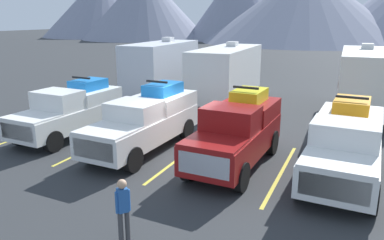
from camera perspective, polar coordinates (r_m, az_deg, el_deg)
The scene contains 14 objects.
ground_plane at distance 14.59m, azimuth -1.11°, elevation -5.20°, with size 240.00×240.00×0.00m, color #2D3033.
pickup_truck_a at distance 17.48m, azimuth -17.88°, elevation 1.50°, with size 2.31×5.41×2.52m.
pickup_truck_b at distance 15.02m, azimuth -6.90°, elevation 0.07°, with size 2.25×5.97×2.63m.
pickup_truck_c at distance 13.35m, azimuth 6.90°, elevation -1.64°, with size 2.21×5.39×2.71m.
pickup_truck_d at distance 13.12m, azimuth 22.28°, elevation -3.33°, with size 2.36×5.78×2.59m.
lot_stripe_a at distance 18.71m, azimuth -22.95°, elevation -1.77°, with size 0.12×5.50×0.01m, color gold.
lot_stripe_b at distance 16.23m, azimuth -13.75°, elevation -3.48°, with size 0.12×5.50×0.01m, color gold.
lot_stripe_c at distance 14.33m, azimuth -1.64°, elevation -5.59°, with size 0.12×5.50×0.01m, color gold.
lot_stripe_d at distance 13.24m, azimuth 13.37°, elevation -7.83°, with size 0.12×5.50×0.01m, color gold.
camper_trailer_a at distance 24.96m, azimuth -4.63°, elevation 8.17°, with size 2.69×8.10×3.83m.
camper_trailer_b at distance 23.07m, azimuth 5.25°, elevation 7.34°, with size 2.84×8.76×3.65m.
camper_trailer_c at distance 21.86m, azimuth 24.74°, elevation 5.68°, with size 2.69×8.60×3.75m.
person_b at distance 8.96m, azimuth -10.43°, elevation -12.87°, with size 0.29×0.30×1.61m.
mountain_ridge at distance 85.05m, azimuth 22.55°, elevation 15.99°, with size 149.27×49.29×17.37m.
Camera 1 is at (5.84, -12.35, 5.13)m, focal length 35.11 mm.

